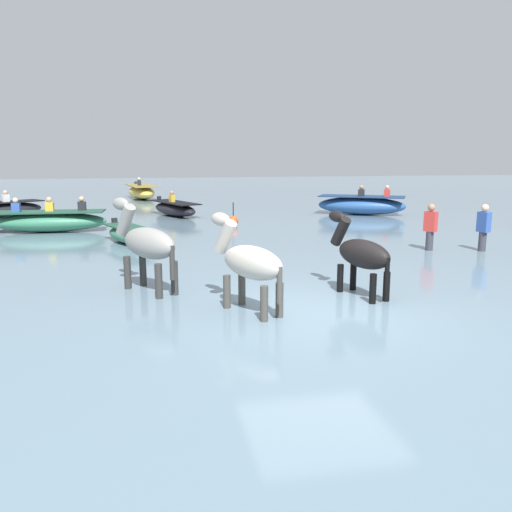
{
  "coord_description": "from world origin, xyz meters",
  "views": [
    {
      "loc": [
        -2.76,
        -7.85,
        2.89
      ],
      "look_at": [
        -0.59,
        2.45,
        0.86
      ],
      "focal_mm": 36.33,
      "sensor_mm": 36.0,
      "label": 1
    }
  ],
  "objects_px": {
    "boat_far_offshore": "(361,205)",
    "horse_lead_pinto": "(249,265)",
    "boat_distant_east": "(141,192)",
    "boat_far_inshore": "(129,235)",
    "boat_near_port": "(175,209)",
    "person_wading_mid": "(483,232)",
    "horse_trailing_black": "(361,256)",
    "boat_mid_channel": "(50,221)",
    "channel_buoy": "(233,221)",
    "horse_flank_grey": "(147,245)",
    "person_wading_close": "(430,232)",
    "boat_near_starboard": "(6,209)"
  },
  "relations": [
    {
      "from": "horse_trailing_black",
      "to": "boat_distant_east",
      "type": "height_order",
      "value": "horse_trailing_black"
    },
    {
      "from": "boat_near_port",
      "to": "channel_buoy",
      "type": "height_order",
      "value": "boat_near_port"
    },
    {
      "from": "boat_near_port",
      "to": "boat_far_offshore",
      "type": "distance_m",
      "value": 8.17
    },
    {
      "from": "boat_mid_channel",
      "to": "boat_far_offshore",
      "type": "distance_m",
      "value": 12.78
    },
    {
      "from": "person_wading_close",
      "to": "boat_far_inshore",
      "type": "bearing_deg",
      "value": 159.88
    },
    {
      "from": "boat_near_port",
      "to": "person_wading_mid",
      "type": "xyz_separation_m",
      "value": [
        7.7,
        -10.29,
        0.21
      ]
    },
    {
      "from": "person_wading_close",
      "to": "horse_trailing_black",
      "type": "bearing_deg",
      "value": -133.03
    },
    {
      "from": "boat_far_inshore",
      "to": "boat_distant_east",
      "type": "height_order",
      "value": "boat_distant_east"
    },
    {
      "from": "boat_near_port",
      "to": "person_wading_close",
      "type": "bearing_deg",
      "value": -57.23
    },
    {
      "from": "boat_far_inshore",
      "to": "person_wading_mid",
      "type": "xyz_separation_m",
      "value": [
        9.43,
        -3.37,
        0.27
      ]
    },
    {
      "from": "boat_near_port",
      "to": "boat_far_inshore",
      "type": "bearing_deg",
      "value": -104.05
    },
    {
      "from": "horse_trailing_black",
      "to": "boat_mid_channel",
      "type": "relative_size",
      "value": 0.49
    },
    {
      "from": "horse_lead_pinto",
      "to": "boat_near_port",
      "type": "relative_size",
      "value": 0.55
    },
    {
      "from": "boat_far_offshore",
      "to": "boat_near_starboard",
      "type": "bearing_deg",
      "value": 171.97
    },
    {
      "from": "boat_near_starboard",
      "to": "person_wading_mid",
      "type": "height_order",
      "value": "person_wading_mid"
    },
    {
      "from": "boat_distant_east",
      "to": "boat_near_starboard",
      "type": "xyz_separation_m",
      "value": [
        -5.52,
        -8.67,
        -0.07
      ]
    },
    {
      "from": "boat_near_port",
      "to": "boat_distant_east",
      "type": "bearing_deg",
      "value": 98.71
    },
    {
      "from": "boat_far_inshore",
      "to": "boat_near_port",
      "type": "bearing_deg",
      "value": 75.95
    },
    {
      "from": "boat_far_offshore",
      "to": "horse_lead_pinto",
      "type": "bearing_deg",
      "value": -120.06
    },
    {
      "from": "boat_mid_channel",
      "to": "boat_near_starboard",
      "type": "bearing_deg",
      "value": 117.84
    },
    {
      "from": "horse_lead_pinto",
      "to": "boat_far_offshore",
      "type": "bearing_deg",
      "value": 59.94
    },
    {
      "from": "boat_far_inshore",
      "to": "boat_near_port",
      "type": "xyz_separation_m",
      "value": [
        1.73,
        6.92,
        0.06
      ]
    },
    {
      "from": "person_wading_close",
      "to": "boat_distant_east",
      "type": "bearing_deg",
      "value": 111.93
    },
    {
      "from": "boat_near_starboard",
      "to": "boat_far_offshore",
      "type": "xyz_separation_m",
      "value": [
        15.06,
        -2.12,
        0.08
      ]
    },
    {
      "from": "person_wading_mid",
      "to": "channel_buoy",
      "type": "height_order",
      "value": "person_wading_mid"
    },
    {
      "from": "boat_near_port",
      "to": "person_wading_mid",
      "type": "bearing_deg",
      "value": -53.19
    },
    {
      "from": "boat_distant_east",
      "to": "boat_far_offshore",
      "type": "relative_size",
      "value": 1.09
    },
    {
      "from": "boat_near_port",
      "to": "channel_buoy",
      "type": "bearing_deg",
      "value": -62.76
    },
    {
      "from": "boat_far_inshore",
      "to": "channel_buoy",
      "type": "relative_size",
      "value": 2.98
    },
    {
      "from": "boat_far_offshore",
      "to": "channel_buoy",
      "type": "relative_size",
      "value": 4.65
    },
    {
      "from": "boat_distant_east",
      "to": "boat_far_inshore",
      "type": "bearing_deg",
      "value": -90.93
    },
    {
      "from": "boat_near_port",
      "to": "boat_near_starboard",
      "type": "bearing_deg",
      "value": 172.82
    },
    {
      "from": "boat_far_inshore",
      "to": "person_wading_close",
      "type": "bearing_deg",
      "value": -20.12
    },
    {
      "from": "horse_lead_pinto",
      "to": "boat_distant_east",
      "type": "xyz_separation_m",
      "value": [
        -1.9,
        24.0,
        -0.39
      ]
    },
    {
      "from": "horse_flank_grey",
      "to": "boat_far_offshore",
      "type": "relative_size",
      "value": 0.52
    },
    {
      "from": "boat_mid_channel",
      "to": "person_wading_mid",
      "type": "bearing_deg",
      "value": -27.42
    },
    {
      "from": "horse_flank_grey",
      "to": "person_wading_mid",
      "type": "relative_size",
      "value": 1.28
    },
    {
      "from": "person_wading_mid",
      "to": "horse_trailing_black",
      "type": "bearing_deg",
      "value": -144.7
    },
    {
      "from": "boat_distant_east",
      "to": "horse_trailing_black",
      "type": "bearing_deg",
      "value": -80.09
    },
    {
      "from": "boat_mid_channel",
      "to": "channel_buoy",
      "type": "distance_m",
      "value": 6.35
    },
    {
      "from": "boat_far_offshore",
      "to": "boat_far_inshore",
      "type": "bearing_deg",
      "value": -149.96
    },
    {
      "from": "horse_flank_grey",
      "to": "horse_lead_pinto",
      "type": "bearing_deg",
      "value": -46.26
    },
    {
      "from": "horse_lead_pinto",
      "to": "channel_buoy",
      "type": "height_order",
      "value": "horse_lead_pinto"
    },
    {
      "from": "boat_mid_channel",
      "to": "boat_far_offshore",
      "type": "bearing_deg",
      "value": 12.51
    },
    {
      "from": "horse_trailing_black",
      "to": "boat_near_starboard",
      "type": "xyz_separation_m",
      "value": [
        -9.61,
        14.76,
        -0.41
      ]
    },
    {
      "from": "horse_flank_grey",
      "to": "person_wading_close",
      "type": "bearing_deg",
      "value": 20.7
    },
    {
      "from": "horse_flank_grey",
      "to": "person_wading_mid",
      "type": "bearing_deg",
      "value": 15.39
    },
    {
      "from": "boat_near_port",
      "to": "person_wading_mid",
      "type": "height_order",
      "value": "person_wading_mid"
    },
    {
      "from": "boat_far_inshore",
      "to": "boat_near_port",
      "type": "distance_m",
      "value": 7.13
    },
    {
      "from": "horse_flank_grey",
      "to": "boat_far_offshore",
      "type": "bearing_deg",
      "value": 51.1
    }
  ]
}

